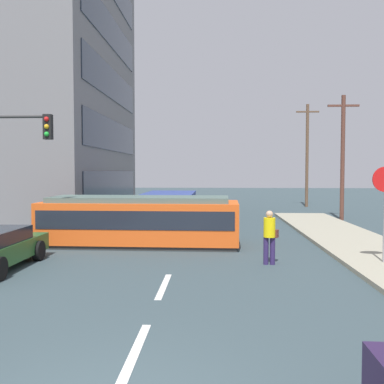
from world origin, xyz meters
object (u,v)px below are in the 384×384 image
Objects in this scene: utility_pole_mid at (343,155)px; utility_pole_far at (307,153)px; traffic_light_mast at (14,155)px; streetcar_tram at (140,220)px; parked_sedan_far at (73,218)px; pedestrian_crossing at (270,234)px; city_bus at (169,207)px.

utility_pole_mid is 0.89× the size of utility_pole_far.
utility_pole_mid reaches higher than traffic_light_mast.
streetcar_tram reaches higher than parked_sedan_far.
utility_pole_far is at bearing 75.47° from pedestrian_crossing.
streetcar_tram is 4.56× the size of pedestrian_crossing.
traffic_light_mast is at bearing -150.92° from streetcar_tram.
parked_sedan_far is (-4.49, -1.67, -0.39)m from city_bus.
pedestrian_crossing is at bearing -40.41° from parked_sedan_far.
streetcar_tram is 14.18m from utility_pole_mid.
parked_sedan_far is 0.86× the size of traffic_light_mast.
streetcar_tram is at bearing 144.45° from pedestrian_crossing.
pedestrian_crossing is 8.93m from traffic_light_mast.
utility_pole_far is at bearing 53.64° from city_bus.
utility_pole_far reaches higher than city_bus.
utility_pole_mid is at bearing 20.35° from parked_sedan_far.
streetcar_tram is at bearing -118.65° from utility_pole_far.
pedestrian_crossing is 0.23× the size of utility_pole_mid.
utility_pole_far reaches higher than utility_pole_mid.
streetcar_tram reaches higher than city_bus.
streetcar_tram is at bearing -138.20° from utility_pole_mid.
city_bus is 10.81m from utility_pole_mid.
utility_pole_mid reaches higher than streetcar_tram.
city_bus is at bearing 20.47° from parked_sedan_far.
utility_pole_far is at bearing 46.34° from parked_sedan_far.
utility_pole_far is (14.23, 14.92, 3.66)m from parked_sedan_far.
city_bus is 16.77m from utility_pole_far.
traffic_light_mast reaches higher than pedestrian_crossing.
utility_pole_mid is at bearing 65.22° from pedestrian_crossing.
utility_pole_far is at bearing 61.35° from streetcar_tram.
city_bus is 1.03× the size of traffic_light_mast.
utility_pole_mid reaches higher than pedestrian_crossing.
utility_pole_mid is (14.28, 5.30, 3.19)m from parked_sedan_far.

